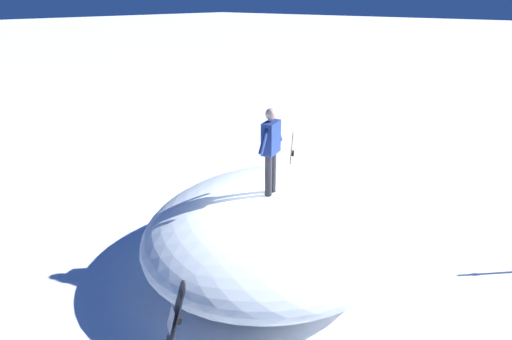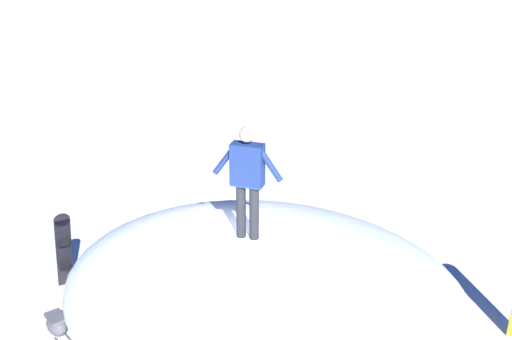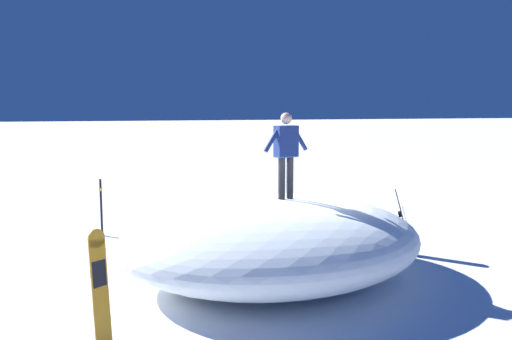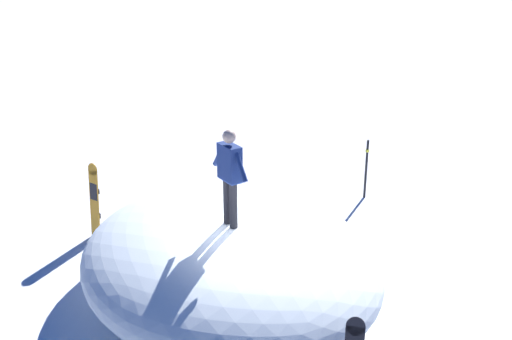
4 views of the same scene
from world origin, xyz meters
name	(u,v)px [view 4 (image 4 of 4)]	position (x,y,z in m)	size (l,w,h in m)	color
ground	(264,305)	(0.00, 0.00, 0.00)	(240.00, 240.00, 0.00)	white
snow_mound	(229,259)	(-0.45, -0.53, 0.82)	(6.15, 5.21, 1.64)	white
snowboarder_standing	(230,171)	(-0.17, -0.56, 2.64)	(1.02, 0.36, 1.72)	black
snowboard_secondary_upright	(95,200)	(-3.73, -2.65, 0.90)	(0.30, 0.27, 1.74)	orange
trail_marker_pole	(366,168)	(-3.82, 4.03, 0.82)	(0.10, 0.10, 1.55)	black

